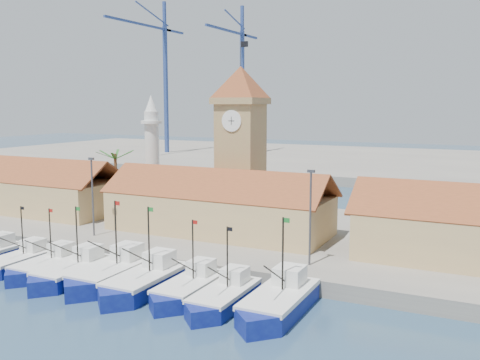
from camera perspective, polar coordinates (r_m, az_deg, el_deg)
The scene contains 19 objects.
ground at distance 48.33m, azimuth -13.85°, elevation -12.11°, with size 400.00×400.00×0.00m, color navy.
quay at distance 67.43m, azimuth -0.67°, elevation -5.42°, with size 140.00×32.00×1.50m, color gray.
terminal at distance 148.37m, azimuth 14.42°, elevation 1.82°, with size 240.00×80.00×2.00m, color gray.
boat_1 at distance 58.83m, azimuth -22.65°, elevation -8.13°, with size 3.23×8.85×6.70m.
boat_2 at distance 56.18m, azimuth -20.03°, elevation -8.74°, with size 3.27×8.94×6.77m.
boat_3 at distance 53.33m, azimuth -17.51°, elevation -9.45°, with size 3.56×9.75×7.38m.
boat_4 at distance 51.50m, azimuth -13.66°, elevation -9.84°, with size 3.91×10.72×8.11m.
boat_5 at distance 48.77m, azimuth -10.27°, elevation -10.79°, with size 3.84×10.52×7.96m.
boat_6 at distance 46.88m, azimuth -5.55°, elevation -11.59°, with size 3.41×9.35×7.08m.
boat_7 at distance 44.74m, azimuth -1.86°, elevation -12.55°, with size 3.36×9.21×6.97m.
boat_8 at distance 43.44m, azimuth 4.04°, elevation -13.06°, with size 3.90×10.68×8.08m.
hall_left at distance 83.14m, azimuth -22.12°, elevation -1.17°, with size 31.20×10.13×7.61m.
hall_center at distance 63.27m, azimuth -2.30°, elevation -3.32°, with size 27.04×10.13×7.61m.
clock_tower at distance 67.52m, azimuth 0.08°, elevation 4.23°, with size 5.80×5.80×22.70m.
minaret at distance 77.07m, azimuth -9.36°, elevation 2.94°, with size 3.00×3.00×16.30m.
palm_tree at distance 78.88m, azimuth -13.10°, elevation 0.40°, with size 5.60×5.03×8.39m.
lamp_posts at distance 55.76m, azimuth -5.77°, elevation -2.30°, with size 80.70×0.25×9.03m.
crane_blue_far at distance 163.12m, azimuth -8.35°, elevation 11.70°, with size 1.00×36.96×44.51m.
crane_blue_near at distance 157.55m, azimuth 0.04°, elevation 11.33°, with size 1.00×31.14×42.49m.
Camera 1 is at (29.46, -34.58, 16.47)m, focal length 40.00 mm.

